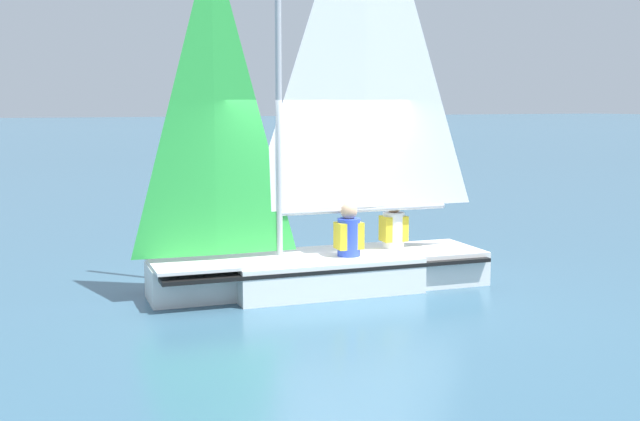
# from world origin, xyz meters

# --- Properties ---
(ground_plane) EXTENTS (260.00, 260.00, 0.00)m
(ground_plane) POSITION_xyz_m (0.00, 0.00, 0.00)
(ground_plane) COLOR #38607A
(sailboat_main) EXTENTS (1.78, 4.62, 6.01)m
(sailboat_main) POSITION_xyz_m (0.00, 0.04, 0.94)
(sailboat_main) COLOR white
(sailboat_main) RESTS_ON ground_plane
(sailor_helm) EXTENTS (0.33, 0.36, 1.16)m
(sailor_helm) POSITION_xyz_m (0.19, 0.33, 0.62)
(sailor_helm) COLOR black
(sailor_helm) RESTS_ON ground_plane
(sailor_crew) EXTENTS (0.33, 0.36, 1.16)m
(sailor_crew) POSITION_xyz_m (-0.08, 1.17, 0.63)
(sailor_crew) COLOR black
(sailor_crew) RESTS_ON ground_plane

